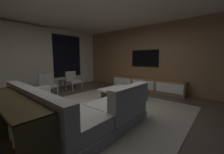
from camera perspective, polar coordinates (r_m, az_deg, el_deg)
floor at (r=3.57m, az=-5.65°, el=-14.06°), size 9.20×9.20×0.00m
back_wall_with_window at (r=6.41m, az=-29.42°, el=7.01°), size 6.60×0.30×2.70m
media_wall at (r=5.85m, az=16.52°, el=7.77°), size 0.12×7.80×2.70m
area_rug at (r=3.74m, az=-0.59°, el=-12.88°), size 3.20×3.80×0.01m
sectional_couch at (r=2.85m, az=-17.46°, el=-13.95°), size 1.98×2.50×0.82m
coffee_table at (r=4.38m, az=4.63°, el=-7.25°), size 1.16×1.16×0.36m
book_stack_on_coffee_table at (r=4.30m, az=6.15°, el=-4.87°), size 0.29×0.20×0.05m
accent_chair_near_window at (r=5.98m, az=-16.57°, el=-1.05°), size 0.55×0.57×0.78m
accent_chair_by_curtain at (r=5.41m, az=-26.14°, el=-2.46°), size 0.62×0.64×0.78m
side_stool at (r=5.72m, az=-20.76°, el=-2.24°), size 0.32×0.32×0.46m
media_console at (r=5.72m, az=14.43°, el=-3.22°), size 0.46×3.10×0.52m
mounted_tv at (r=5.86m, az=13.84°, el=7.86°), size 0.05×1.20×0.69m
console_table_behind_couch at (r=2.61m, az=-37.04°, el=-14.23°), size 0.40×2.10×0.74m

